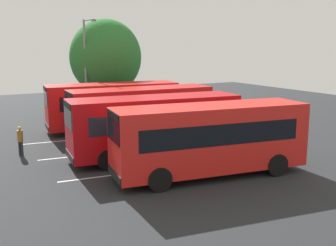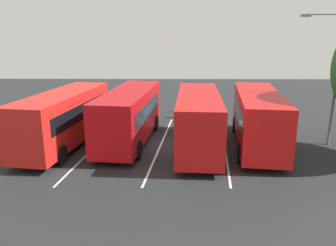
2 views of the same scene
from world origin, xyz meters
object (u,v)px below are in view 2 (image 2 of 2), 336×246
Objects in this scene: street_lamp at (333,72)px; bus_center_right at (130,114)px; pedestrian at (189,107)px; bus_center_left at (198,119)px; bus_far_right at (64,117)px; bus_far_left at (258,117)px.

bus_center_right is at bearing -2.41° from street_lamp.
bus_center_right is 7.70m from pedestrian.
bus_center_left is at bearing -42.23° from pedestrian.
bus_center_left is at bearing -99.44° from bus_center_right.
bus_center_right and bus_far_right have the same top height.
bus_center_right reaches higher than pedestrian.
bus_far_right is at bearing 0.95° from street_lamp.
street_lamp reaches higher than bus_center_left.
bus_far_left is 1.00× the size of bus_center_right.
street_lamp reaches higher than bus_far_right.
pedestrian is at bearing 36.43° from bus_far_left.
bus_center_left is 5.62× the size of pedestrian.
bus_center_left is 1.17× the size of street_lamp.
bus_far_left and bus_center_right have the same top height.
pedestrian is (7.66, 0.17, -0.89)m from bus_center_left.
street_lamp is (-6.84, -8.45, 3.70)m from pedestrian.
bus_far_left is at bearing -79.42° from bus_center_left.
bus_center_right is at bearing -69.84° from bus_far_right.
bus_far_right is (0.43, 8.42, 0.00)m from bus_center_left.
bus_far_left is at bearing -81.35° from bus_far_right.
bus_far_right is (-0.84, 4.05, 0.00)m from bus_center_right.
bus_far_right is (-0.04, 12.19, 0.00)m from bus_far_left.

